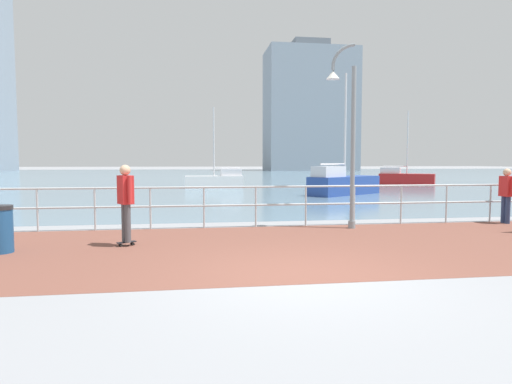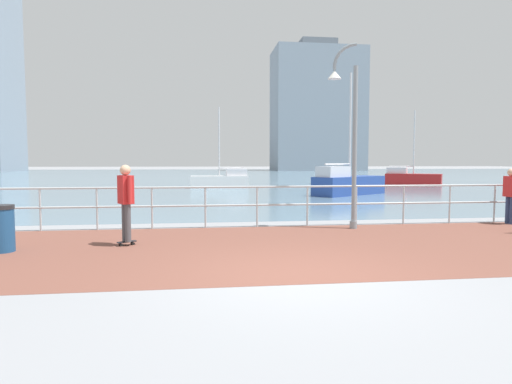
% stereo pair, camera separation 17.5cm
% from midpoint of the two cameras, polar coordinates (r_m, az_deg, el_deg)
% --- Properties ---
extents(ground, '(220.00, 220.00, 0.00)m').
position_cam_midpoint_polar(ground, '(46.56, -5.24, 1.82)').
color(ground, gray).
extents(brick_paving, '(28.00, 5.59, 0.01)m').
position_cam_midpoint_polar(brick_paving, '(9.10, 2.97, -7.23)').
color(brick_paving, brown).
rests_on(brick_paving, ground).
extents(harbor_water, '(180.00, 88.00, 0.00)m').
position_cam_midpoint_polar(harbor_water, '(56.63, -5.59, 2.21)').
color(harbor_water, slate).
rests_on(harbor_water, ground).
extents(waterfront_railing, '(25.25, 0.06, 1.12)m').
position_cam_midpoint_polar(waterfront_railing, '(11.73, 0.58, -0.88)').
color(waterfront_railing, '#B2BCC1').
rests_on(waterfront_railing, ground).
extents(lamppost, '(0.80, 0.43, 4.85)m').
position_cam_midpoint_polar(lamppost, '(11.74, 12.49, 8.36)').
color(lamppost, gray).
rests_on(lamppost, ground).
extents(skateboarder, '(0.40, 0.52, 1.71)m').
position_cam_midpoint_polar(skateboarder, '(9.48, -16.29, -0.67)').
color(skateboarder, black).
rests_on(skateboarder, ground).
extents(bystander, '(0.27, 0.56, 1.58)m').
position_cam_midpoint_polar(bystander, '(14.30, 30.88, 0.03)').
color(bystander, navy).
rests_on(bystander, ground).
extents(trash_bin, '(0.46, 0.46, 0.93)m').
position_cam_midpoint_polar(trash_bin, '(9.83, -30.04, -4.18)').
color(trash_bin, navy).
rests_on(trash_bin, ground).
extents(sailboat_blue, '(3.86, 1.23, 5.40)m').
position_cam_midpoint_polar(sailboat_blue, '(29.20, -4.41, 1.54)').
color(sailboat_blue, white).
rests_on(sailboat_blue, ground).
extents(sailboat_yellow, '(4.62, 3.76, 6.47)m').
position_cam_midpoint_polar(sailboat_yellow, '(23.65, 12.18, 1.12)').
color(sailboat_yellow, '#284799').
rests_on(sailboat_yellow, ground).
extents(sailboat_navy, '(4.01, 3.26, 5.62)m').
position_cam_midpoint_polar(sailboat_navy, '(35.03, 19.93, 1.75)').
color(sailboat_navy, '#B21E1E').
rests_on(sailboat_navy, ground).
extents(tower_concrete, '(17.84, 10.50, 26.17)m').
position_cam_midpoint_polar(tower_concrete, '(90.03, 8.13, 10.67)').
color(tower_concrete, '#8493A3').
rests_on(tower_concrete, ground).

